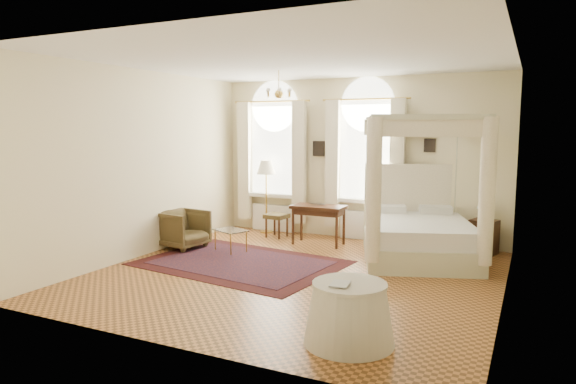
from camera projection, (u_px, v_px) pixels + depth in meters
name	position (u px, v px, depth m)	size (l,w,h in m)	color
ground	(296.00, 274.00, 8.04)	(6.00, 6.00, 0.00)	#B06D33
room_walls	(296.00, 148.00, 7.80)	(6.00, 6.00, 6.00)	beige
window_left	(273.00, 164.00, 11.24)	(1.62, 0.27, 3.29)	silver
window_right	(365.00, 168.00, 10.34)	(1.62, 0.27, 3.29)	silver
chandelier	(279.00, 93.00, 9.14)	(0.51, 0.45, 0.50)	gold
wall_pictures	(361.00, 147.00, 10.42)	(2.54, 0.03, 0.39)	black
canopy_bed	(419.00, 228.00, 8.89)	(2.49, 2.76, 2.49)	beige
nightstand	(484.00, 237.00, 9.33)	(0.44, 0.40, 0.63)	#3B1E10
nightstand_lamp	(486.00, 204.00, 9.30)	(0.30, 0.30, 0.43)	gold
writing_desk	(318.00, 211.00, 10.04)	(1.04, 0.55, 0.78)	#3B1E10
laptop	(318.00, 204.00, 10.14)	(0.32, 0.21, 0.03)	black
stool	(277.00, 218.00, 10.76)	(0.47, 0.47, 0.49)	#483B1F
armchair	(183.00, 229.00, 9.79)	(0.78, 0.80, 0.73)	#47391E
coffee_table	(231.00, 232.00, 9.49)	(0.72, 0.63, 0.41)	white
floor_lamp	(266.00, 171.00, 11.14)	(0.41, 0.41, 1.59)	gold
oriental_rug	(241.00, 263.00, 8.72)	(3.53, 2.74, 0.01)	#3E0F10
side_table	(349.00, 313.00, 5.44)	(0.97, 0.97, 0.66)	beige
book	(331.00, 283.00, 5.34)	(0.19, 0.25, 0.02)	black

